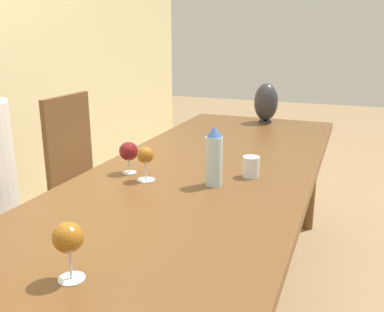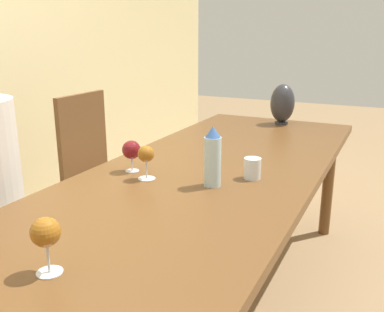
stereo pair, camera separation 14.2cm
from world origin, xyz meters
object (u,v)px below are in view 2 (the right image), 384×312
(wine_glass_1, at_px, (46,234))
(chair_far, at_px, (102,173))
(wine_glass_4, at_px, (131,150))
(water_bottle, at_px, (213,157))
(wine_glass_5, at_px, (146,155))
(water_tumbler, at_px, (252,168))
(vase, at_px, (282,104))

(wine_glass_1, xyz_separation_m, chair_far, (1.22, 0.79, -0.33))
(wine_glass_1, height_order, wine_glass_4, wine_glass_1)
(water_bottle, height_order, wine_glass_4, water_bottle)
(water_bottle, distance_m, wine_glass_5, 0.27)
(water_bottle, xyz_separation_m, wine_glass_4, (0.01, 0.38, -0.02))
(water_bottle, bearing_deg, water_tumbler, -36.76)
(water_bottle, height_order, chair_far, same)
(water_bottle, height_order, water_tumbler, water_bottle)
(wine_glass_1, bearing_deg, water_tumbler, -13.95)
(vase, relative_size, wine_glass_1, 1.74)
(wine_glass_1, relative_size, wine_glass_4, 1.10)
(wine_glass_5, xyz_separation_m, chair_far, (0.51, 0.63, -0.32))
(water_tumbler, relative_size, vase, 0.33)
(water_bottle, relative_size, vase, 0.91)
(wine_glass_1, height_order, chair_far, chair_far)
(wine_glass_4, height_order, wine_glass_5, wine_glass_5)
(water_tumbler, height_order, chair_far, chair_far)
(water_bottle, relative_size, wine_glass_5, 1.69)
(vase, height_order, wine_glass_5, vase)
(wine_glass_1, xyz_separation_m, wine_glass_5, (0.71, 0.16, -0.01))
(water_tumbler, bearing_deg, wine_glass_4, 105.41)
(chair_far, bearing_deg, wine_glass_5, -129.05)
(wine_glass_1, distance_m, chair_far, 1.49)
(water_tumbler, height_order, wine_glass_5, wine_glass_5)
(water_bottle, height_order, wine_glass_5, water_bottle)
(wine_glass_4, distance_m, chair_far, 0.76)
(water_bottle, xyz_separation_m, chair_far, (0.47, 0.90, -0.33))
(water_bottle, bearing_deg, wine_glass_4, 87.84)
(wine_glass_1, bearing_deg, water_bottle, -8.48)
(water_tumbler, bearing_deg, wine_glass_1, 166.05)
(vase, bearing_deg, chair_far, 133.22)
(wine_glass_5, bearing_deg, wine_glass_1, -167.39)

